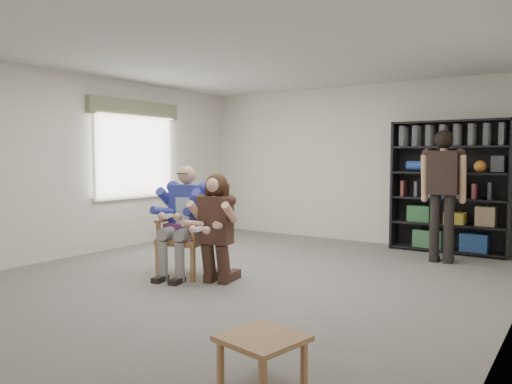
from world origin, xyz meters
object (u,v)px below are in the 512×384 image
Objects in this scene: bookshelf at (449,187)px; side_table at (262,361)px; seated_man at (185,220)px; kneeling_woman at (215,230)px; standing_man at (442,197)px; armchair at (185,233)px.

side_table is at bearing -89.20° from bookshelf.
kneeling_woman is at bearing -22.25° from seated_man.
kneeling_woman is at bearing -116.96° from bookshelf.
side_table is at bearing -55.46° from kneeling_woman.
standing_man reaches higher than seated_man.
bookshelf is at bearing 93.52° from standing_man.
side_table is at bearing -49.70° from armchair.
side_table is at bearing -93.42° from standing_man.
armchair is 0.16m from seated_man.
side_table is at bearing -49.70° from seated_man.
side_table is (-0.02, -4.70, -0.78)m from standing_man.
bookshelf is 5.63m from side_table.
bookshelf reaches higher than armchair.
seated_man is (0.00, 0.00, 0.16)m from armchair.
kneeling_woman is at bearing -22.25° from armchair.
armchair is at bearing 157.75° from kneeling_woman.
seated_man is 0.76× the size of standing_man.
seated_man reaches higher than side_table.
bookshelf reaches higher than standing_man.
standing_man is at bearing 89.72° from side_table.
armchair is at bearing -136.75° from standing_man.
armchair is 0.84× the size of kneeling_woman.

